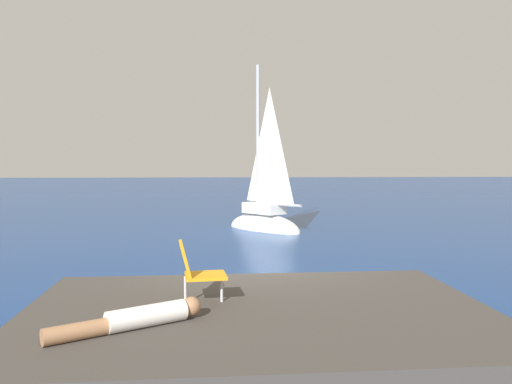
# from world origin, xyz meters

# --- Properties ---
(ground_plane) EXTENTS (160.00, 160.00, 0.00)m
(ground_plane) POSITION_xyz_m (0.00, 0.00, 0.00)
(ground_plane) COLOR navy
(shore_ledge) EXTENTS (5.90, 4.19, 0.83)m
(shore_ledge) POSITION_xyz_m (-0.07, -3.16, 0.42)
(shore_ledge) COLOR #423D38
(shore_ledge) RESTS_ON ground
(boulder_seaward) EXTENTS (0.99, 1.09, 0.58)m
(boulder_seaward) POSITION_xyz_m (-0.06, -0.56, 0.00)
(boulder_seaward) COLOR #384032
(boulder_seaward) RESTS_ON ground
(boulder_inland) EXTENTS (1.78, 1.62, 1.07)m
(boulder_inland) POSITION_xyz_m (-0.62, -0.66, 0.00)
(boulder_inland) COLOR #3E4133
(boulder_inland) RESTS_ON ground
(sailboat_near) EXTENTS (3.32, 3.68, 7.06)m
(sailboat_near) POSITION_xyz_m (1.09, 10.61, 0.38)
(sailboat_near) COLOR white
(sailboat_near) RESTS_ON ground
(person_sunbather) EXTENTS (1.57, 1.05, 0.25)m
(person_sunbather) POSITION_xyz_m (-1.46, -3.87, 0.94)
(person_sunbather) COLOR white
(person_sunbather) RESTS_ON shore_ledge
(beach_chair) EXTENTS (0.65, 0.55, 0.80)m
(beach_chair) POSITION_xyz_m (-0.85, -2.86, 1.27)
(beach_chair) COLOR orange
(beach_chair) RESTS_ON shore_ledge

